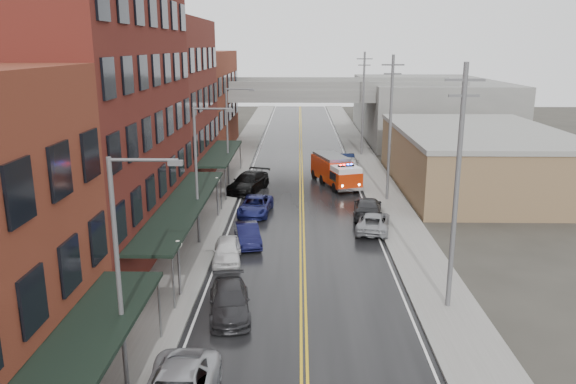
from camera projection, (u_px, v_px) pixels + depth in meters
name	position (u px, v px, depth m)	size (l,w,h in m)	color
road	(302.00, 218.00, 42.66)	(11.00, 160.00, 0.02)	black
sidewalk_left	(206.00, 216.00, 42.78)	(3.00, 160.00, 0.15)	slate
sidewalk_right	(398.00, 217.00, 42.50)	(3.00, 160.00, 0.15)	slate
curb_left	(228.00, 216.00, 42.75)	(0.30, 160.00, 0.15)	gray
curb_right	(376.00, 217.00, 42.54)	(0.30, 160.00, 0.15)	gray
brick_building_b	(83.00, 109.00, 33.85)	(9.00, 20.00, 18.00)	#591C17
brick_building_c	(156.00, 104.00, 51.16)	(9.00, 15.00, 15.00)	#5E241C
brick_building_far	(192.00, 102.00, 68.46)	(9.00, 20.00, 12.00)	brown
tan_building	(476.00, 160.00, 51.40)	(14.00, 22.00, 5.00)	#846447
right_far_block	(427.00, 108.00, 79.99)	(18.00, 30.00, 8.00)	slate
awning_0	(58.00, 378.00, 16.90)	(2.60, 16.00, 3.09)	black
awning_1	(184.00, 205.00, 35.27)	(2.60, 18.00, 3.09)	black
awning_2	(221.00, 153.00, 52.20)	(2.60, 13.00, 3.09)	black
globe_lamp_1	(178.00, 255.00, 28.65)	(0.44, 0.44, 3.12)	#59595B
globe_lamp_2	(217.00, 188.00, 42.19)	(0.44, 0.44, 3.12)	#59595B
street_lamp_0	(124.00, 261.00, 20.19)	(2.64, 0.22, 9.00)	#59595B
street_lamp_1	(200.00, 167.00, 35.66)	(2.64, 0.22, 9.00)	#59595B
street_lamp_2	(230.00, 130.00, 51.14)	(2.64, 0.22, 9.00)	#59595B
utility_pole_0	(457.00, 186.00, 26.42)	(1.80, 0.24, 12.00)	#59595B
utility_pole_1	(390.00, 126.00, 45.76)	(1.80, 0.24, 12.00)	#59595B
utility_pole_2	(363.00, 102.00, 65.10)	(1.80, 0.24, 12.00)	#59595B
overpass	(301.00, 99.00, 72.09)	(40.00, 10.00, 7.50)	slate
fire_truck	(336.00, 170.00, 52.09)	(4.63, 7.72, 2.69)	#B22808
parked_car_left_3	(229.00, 301.00, 27.20)	(1.93, 4.76, 1.38)	#272629
parked_car_left_4	(227.00, 251.00, 33.81)	(1.65, 4.11, 1.40)	silver
parked_car_left_5	(248.00, 234.00, 36.80)	(1.43, 4.11, 1.35)	black
parked_car_left_6	(255.00, 206.00, 43.40)	(2.27, 4.92, 1.37)	navy
parked_car_left_7	(248.00, 182.00, 50.16)	(2.35, 5.77, 1.68)	black
parked_car_right_0	(373.00, 222.00, 39.47)	(2.22, 4.81, 1.34)	gray
parked_car_right_1	(368.00, 208.00, 42.64)	(2.11, 5.19, 1.51)	#27282A
parked_car_right_2	(350.00, 164.00, 57.91)	(1.93, 4.81, 1.64)	#B7B7B7
parked_car_right_3	(347.00, 159.00, 61.00)	(1.47, 4.23, 1.39)	black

